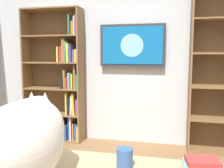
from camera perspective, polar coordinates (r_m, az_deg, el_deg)
wall_back at (r=3.63m, az=5.10°, el=7.73°), size 4.52×0.06×2.70m
bookshelf_right at (r=3.79m, az=-11.65°, el=1.24°), size 0.89×0.28×1.95m
wall_mounted_tv at (r=3.55m, az=4.67°, el=8.79°), size 0.92×0.07×0.59m
cat at (r=1.15m, az=-19.43°, el=-11.75°), size 0.34×0.56×0.38m
coffee_mug at (r=1.27m, az=2.92°, el=-16.57°), size 0.08×0.08×0.10m
desk_book_stack at (r=1.26m, az=19.97°, el=-17.55°), size 0.17×0.13×0.08m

